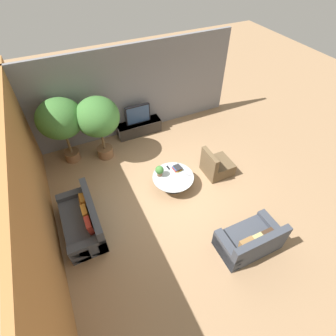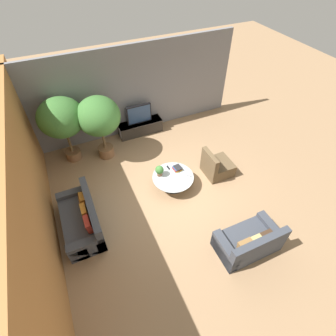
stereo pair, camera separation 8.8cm
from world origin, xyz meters
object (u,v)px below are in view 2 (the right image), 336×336
at_px(couch_by_wall, 82,220).
at_px(potted_plant_tabletop, 159,170).
at_px(coffee_table, 173,179).
at_px(potted_palm_corner, 99,118).
at_px(media_console, 140,127).
at_px(television, 139,114).
at_px(couch_near_entry, 249,242).
at_px(armchair_wicker, 217,166).
at_px(potted_palm_tall, 62,119).

distance_m(couch_by_wall, potted_plant_tabletop, 2.40).
height_order(coffee_table, potted_palm_corner, potted_palm_corner).
xyz_separation_m(media_console, television, (0.00, -0.00, 0.55)).
bearing_deg(couch_near_entry, television, -81.98).
xyz_separation_m(media_console, potted_palm_corner, (-1.43, -0.68, 1.22)).
bearing_deg(armchair_wicker, media_console, 26.14).
xyz_separation_m(coffee_table, armchair_wicker, (1.42, -0.06, -0.00)).
bearing_deg(television, media_console, 90.00).
height_order(couch_by_wall, potted_palm_tall, potted_palm_tall).
bearing_deg(potted_plant_tabletop, potted_palm_corner, 119.85).
height_order(couch_near_entry, potted_palm_tall, potted_palm_tall).
relative_size(armchair_wicker, potted_palm_tall, 0.40).
relative_size(potted_palm_tall, potted_palm_corner, 1.02).
bearing_deg(coffee_table, potted_plant_tabletop, 146.52).
bearing_deg(television, couch_by_wall, -130.58).
relative_size(television, potted_palm_corner, 0.41).
bearing_deg(media_console, coffee_table, -90.33).
distance_m(coffee_table, armchair_wicker, 1.42).
height_order(media_console, couch_by_wall, couch_by_wall).
bearing_deg(potted_palm_corner, coffee_table, -56.22).
bearing_deg(television, armchair_wicker, -63.84).
relative_size(television, couch_by_wall, 0.48).
distance_m(coffee_table, potted_palm_corner, 2.80).
relative_size(television, armchair_wicker, 1.01).
xyz_separation_m(potted_palm_tall, potted_plant_tabletop, (2.09, -2.20, -0.93)).
relative_size(couch_by_wall, potted_plant_tabletop, 5.39).
distance_m(couch_by_wall, couch_near_entry, 4.06).
bearing_deg(couch_near_entry, potted_palm_tall, -57.26).
xyz_separation_m(television, armchair_wicker, (1.40, -2.85, -0.51)).
height_order(television, potted_palm_corner, potted_palm_corner).
bearing_deg(television, couch_near_entry, -81.98).
distance_m(media_console, couch_by_wall, 4.10).
bearing_deg(media_console, couch_near_entry, -81.98).
xyz_separation_m(couch_by_wall, potted_palm_corner, (1.23, 2.43, 1.17)).
bearing_deg(couch_near_entry, couch_by_wall, -32.85).
relative_size(coffee_table, couch_by_wall, 0.65).
xyz_separation_m(television, potted_palm_tall, (-2.43, -0.38, 0.73)).
bearing_deg(potted_palm_corner, couch_by_wall, -116.90).
distance_m(television, armchair_wicker, 3.22).
distance_m(potted_palm_tall, potted_plant_tabletop, 3.17).
height_order(couch_by_wall, armchair_wicker, armchair_wicker).
bearing_deg(potted_plant_tabletop, potted_palm_tall, 133.47).
height_order(couch_near_entry, potted_palm_corner, potted_palm_corner).
bearing_deg(couch_near_entry, coffee_table, -73.14).
height_order(potted_palm_corner, potted_plant_tabletop, potted_palm_corner).
distance_m(media_console, television, 0.55).
bearing_deg(couch_by_wall, couch_near_entry, 57.15).
distance_m(media_console, potted_palm_tall, 2.77).
bearing_deg(media_console, potted_plant_tabletop, -97.50).
xyz_separation_m(media_console, coffee_table, (-0.02, -2.79, 0.04)).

